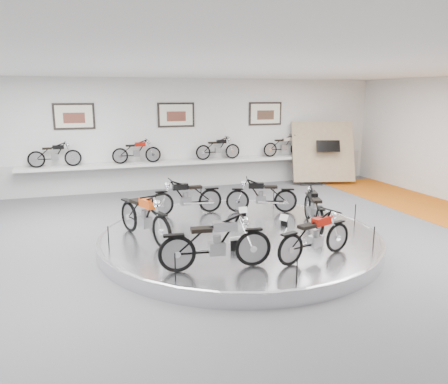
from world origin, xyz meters
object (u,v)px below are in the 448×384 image
object	(u,v)px
display_platform	(239,238)
bike_d	(216,242)
bike_b	(186,196)
shelf	(179,163)
bike_c	(144,216)
bike_f	(314,207)
bike_a	(262,195)
bike_e	(315,236)

from	to	relation	value
display_platform	bike_d	distance (m)	2.34
display_platform	bike_b	bearing A→B (deg)	112.72
shelf	bike_d	bearing A→B (deg)	-97.92
shelf	bike_c	size ratio (longest dim) A/B	5.93
shelf	bike_f	bearing A→B (deg)	-74.35
bike_a	bike_b	world-z (taller)	bike_b
bike_a	bike_c	size ratio (longest dim) A/B	0.87
bike_d	bike_c	bearing A→B (deg)	121.68
bike_b	bike_f	bearing A→B (deg)	141.58
display_platform	bike_c	xyz separation A→B (m)	(-2.14, 0.15, 0.70)
bike_b	bike_f	size ratio (longest dim) A/B	1.01
shelf	bike_d	world-z (taller)	bike_d
bike_c	bike_d	bearing A→B (deg)	5.36
display_platform	shelf	size ratio (longest dim) A/B	0.58
shelf	bike_e	xyz separation A→B (m)	(0.81, -8.42, -0.23)
bike_b	display_platform	bearing A→B (deg)	112.27
bike_c	bike_f	xyz separation A→B (m)	(3.98, -0.31, -0.06)
bike_a	bike_d	size ratio (longest dim) A/B	0.92
shelf	bike_d	size ratio (longest dim) A/B	6.23
shelf	bike_a	size ratio (longest dim) A/B	6.78
bike_e	display_platform	bearing A→B (deg)	96.17
display_platform	bike_c	size ratio (longest dim) A/B	3.45
bike_c	bike_f	distance (m)	3.99
shelf	bike_d	xyz separation A→B (m)	(-1.16, -8.32, -0.18)
shelf	bike_e	size ratio (longest dim) A/B	6.92
shelf	bike_a	world-z (taller)	bike_a
bike_c	bike_b	bearing A→B (deg)	122.15
bike_a	bike_e	bearing A→B (deg)	102.29
bike_f	bike_d	bearing A→B (deg)	137.56
shelf	bike_a	bearing A→B (deg)	-76.65
bike_b	bike_d	world-z (taller)	bike_d
bike_d	bike_e	distance (m)	1.97
display_platform	bike_a	size ratio (longest dim) A/B	3.94
bike_b	bike_c	xyz separation A→B (m)	(-1.35, -1.75, 0.06)
bike_d	bike_f	distance (m)	3.47
bike_b	bike_d	xyz separation A→B (m)	(-0.36, -3.82, 0.03)
shelf	bike_f	world-z (taller)	bike_f
bike_b	bike_c	size ratio (longest dim) A/B	0.90
bike_a	bike_f	xyz separation A→B (m)	(0.66, -1.61, 0.01)
bike_a	bike_c	distance (m)	3.57
bike_d	bike_e	world-z (taller)	bike_d
display_platform	bike_c	world-z (taller)	bike_c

